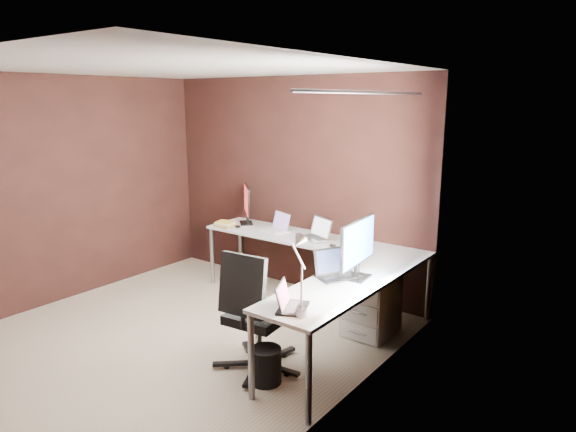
# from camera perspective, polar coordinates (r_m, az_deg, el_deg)

# --- Properties ---
(room) EXTENTS (3.60, 3.60, 2.50)m
(room) POSITION_cam_1_polar(r_m,az_deg,el_deg) (4.58, -8.92, 0.66)
(room) COLOR beige
(room) RESTS_ON ground
(desk) EXTENTS (2.65, 2.25, 0.73)m
(desk) POSITION_cam_1_polar(r_m,az_deg,el_deg) (5.16, 3.02, -4.72)
(desk) COLOR white
(desk) RESTS_ON ground
(drawer_pedestal) EXTENTS (0.42, 0.50, 0.60)m
(drawer_pedestal) POSITION_cam_1_polar(r_m,az_deg,el_deg) (5.10, 9.24, -9.61)
(drawer_pedestal) COLOR white
(drawer_pedestal) RESTS_ON ground
(monitor_left) EXTENTS (0.40, 0.40, 0.47)m
(monitor_left) POSITION_cam_1_polar(r_m,az_deg,el_deg) (6.32, -4.57, 1.49)
(monitor_left) COLOR black
(monitor_left) RESTS_ON desk
(monitor_right) EXTENTS (0.17, 0.63, 0.52)m
(monitor_right) POSITION_cam_1_polar(r_m,az_deg,el_deg) (4.40, 7.78, -3.25)
(monitor_right) COLOR black
(monitor_right) RESTS_ON desk
(laptop_white) EXTENTS (0.37, 0.31, 0.21)m
(laptop_white) POSITION_cam_1_polar(r_m,az_deg,el_deg) (6.00, -1.17, -1.21)
(laptop_white) COLOR white
(laptop_white) RESTS_ON desk
(laptop_silver) EXTENTS (0.42, 0.36, 0.23)m
(laptop_silver) POSITION_cam_1_polar(r_m,az_deg,el_deg) (5.67, 3.20, -2.02)
(laptop_silver) COLOR silver
(laptop_silver) RESTS_ON desk
(laptop_black_big) EXTENTS (0.39, 0.44, 0.24)m
(laptop_black_big) POSITION_cam_1_polar(r_m,az_deg,el_deg) (4.49, 5.36, -6.05)
(laptop_black_big) COLOR black
(laptop_black_big) RESTS_ON desk
(laptop_black_small) EXTENTS (0.31, 0.35, 0.20)m
(laptop_black_small) POSITION_cam_1_polar(r_m,az_deg,el_deg) (3.81, 0.14, -9.65)
(laptop_black_small) COLOR black
(laptop_black_small) RESTS_ON desk
(book_stack) EXTENTS (0.23, 0.19, 0.07)m
(book_stack) POSITION_cam_1_polar(r_m,az_deg,el_deg) (6.22, -7.00, -0.92)
(book_stack) COLOR #9E8455
(book_stack) RESTS_ON desk
(mouse_left) EXTENTS (0.09, 0.06, 0.03)m
(mouse_left) POSITION_cam_1_polar(r_m,az_deg,el_deg) (6.16, -5.61, -1.18)
(mouse_left) COLOR black
(mouse_left) RESTS_ON desk
(mouse_corner) EXTENTS (0.09, 0.07, 0.03)m
(mouse_corner) POSITION_cam_1_polar(r_m,az_deg,el_deg) (5.37, 4.99, -3.28)
(mouse_corner) COLOR black
(mouse_corner) RESTS_ON desk
(desk_lamp) EXTENTS (0.19, 0.22, 0.57)m
(desk_lamp) POSITION_cam_1_polar(r_m,az_deg,el_deg) (3.65, 1.25, -5.36)
(desk_lamp) COLOR slate
(desk_lamp) RESTS_ON desk
(office_chair) EXTENTS (0.59, 0.59, 1.05)m
(office_chair) POSITION_cam_1_polar(r_m,az_deg,el_deg) (4.41, -3.58, -13.07)
(office_chair) COLOR black
(office_chair) RESTS_ON ground
(wastebasket) EXTENTS (0.26, 0.26, 0.29)m
(wastebasket) POSITION_cam_1_polar(r_m,az_deg,el_deg) (4.29, -2.50, -16.24)
(wastebasket) COLOR black
(wastebasket) RESTS_ON ground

